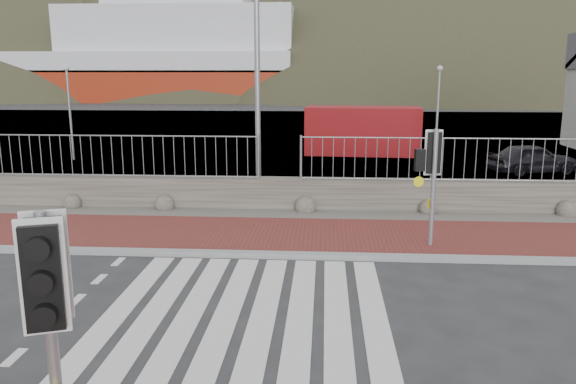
# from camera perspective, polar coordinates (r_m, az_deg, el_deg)

# --- Properties ---
(ground) EXTENTS (220.00, 220.00, 0.00)m
(ground) POSITION_cam_1_polar(r_m,az_deg,el_deg) (9.30, -4.48, -12.59)
(ground) COLOR #28282B
(ground) RESTS_ON ground
(sidewalk_far) EXTENTS (40.00, 3.00, 0.08)m
(sidewalk_far) POSITION_cam_1_polar(r_m,az_deg,el_deg) (13.47, -1.76, -4.43)
(sidewalk_far) COLOR maroon
(sidewalk_far) RESTS_ON ground
(kerb_far) EXTENTS (40.00, 0.25, 0.12)m
(kerb_far) POSITION_cam_1_polar(r_m,az_deg,el_deg) (12.05, -2.45, -6.41)
(kerb_far) COLOR gray
(kerb_far) RESTS_ON ground
(zebra_crossing) EXTENTS (4.62, 5.60, 0.01)m
(zebra_crossing) POSITION_cam_1_polar(r_m,az_deg,el_deg) (9.29, -4.49, -12.55)
(zebra_crossing) COLOR silver
(zebra_crossing) RESTS_ON ground
(gravel_strip) EXTENTS (40.00, 1.50, 0.06)m
(gravel_strip) POSITION_cam_1_polar(r_m,az_deg,el_deg) (15.39, -1.04, -2.34)
(gravel_strip) COLOR #59544C
(gravel_strip) RESTS_ON ground
(stone_wall) EXTENTS (40.00, 0.60, 0.90)m
(stone_wall) POSITION_cam_1_polar(r_m,az_deg,el_deg) (16.07, -0.81, -0.18)
(stone_wall) COLOR #4E4840
(stone_wall) RESTS_ON ground
(railing) EXTENTS (18.07, 0.07, 1.22)m
(railing) POSITION_cam_1_polar(r_m,az_deg,el_deg) (15.69, -0.87, 4.60)
(railing) COLOR gray
(railing) RESTS_ON stone_wall
(quay) EXTENTS (120.00, 40.00, 0.50)m
(quay) POSITION_cam_1_polar(r_m,az_deg,el_deg) (36.48, 1.79, 6.05)
(quay) COLOR #4C4C4F
(quay) RESTS_ON ground
(water) EXTENTS (220.00, 50.00, 0.05)m
(water) POSITION_cam_1_polar(r_m,az_deg,el_deg) (71.37, 2.80, 9.04)
(water) COLOR #3F4C54
(water) RESTS_ON ground
(ferry) EXTENTS (50.00, 16.00, 20.00)m
(ferry) POSITION_cam_1_polar(r_m,az_deg,el_deg) (80.55, -15.37, 12.80)
(ferry) COLOR maroon
(ferry) RESTS_ON ground
(hills_backdrop) EXTENTS (254.00, 90.00, 100.00)m
(hills_backdrop) POSITION_cam_1_polar(r_m,az_deg,el_deg) (100.10, 6.80, -3.53)
(hills_backdrop) COLOR #2D3620
(hills_backdrop) RESTS_ON ground
(traffic_signal_near) EXTENTS (0.45, 0.35, 2.72)m
(traffic_signal_near) POSITION_cam_1_polar(r_m,az_deg,el_deg) (5.43, -23.23, -9.65)
(traffic_signal_near) COLOR gray
(traffic_signal_near) RESTS_ON ground
(traffic_signal_far) EXTENTS (0.65, 0.28, 2.67)m
(traffic_signal_far) POSITION_cam_1_polar(r_m,az_deg,el_deg) (12.60, 14.51, 2.86)
(traffic_signal_far) COLOR gray
(traffic_signal_far) RESTS_ON ground
(streetlight) EXTENTS (1.88, 0.76, 9.10)m
(streetlight) POSITION_cam_1_polar(r_m,az_deg,el_deg) (16.64, -2.64, 16.41)
(streetlight) COLOR gray
(streetlight) RESTS_ON ground
(shipping_container) EXTENTS (5.50, 2.59, 2.23)m
(shipping_container) POSITION_cam_1_polar(r_m,az_deg,el_deg) (27.15, 7.58, 6.21)
(shipping_container) COLOR maroon
(shipping_container) RESTS_ON ground
(car_a) EXTENTS (3.62, 2.21, 1.15)m
(car_a) POSITION_cam_1_polar(r_m,az_deg,el_deg) (23.74, 23.57, 3.14)
(car_a) COLOR black
(car_a) RESTS_ON ground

